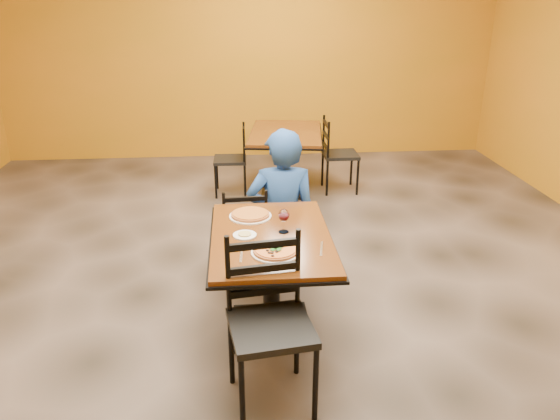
{
  "coord_description": "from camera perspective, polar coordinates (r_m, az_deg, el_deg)",
  "views": [
    {
      "loc": [
        -0.21,
        -3.76,
        2.27
      ],
      "look_at": [
        0.08,
        -0.3,
        0.85
      ],
      "focal_mm": 34.2,
      "sensor_mm": 36.0,
      "label": 1
    }
  ],
  "objects": [
    {
      "name": "wine_glass",
      "position": [
        3.62,
        0.4,
        -1.07
      ],
      "size": [
        0.08,
        0.08,
        0.18
      ],
      "primitive_type": null,
      "color": "white",
      "rests_on": "table_main"
    },
    {
      "name": "dip",
      "position": [
        3.6,
        -3.8,
        -2.57
      ],
      "size": [
        0.09,
        0.09,
        0.01
      ],
      "primitive_type": "cylinder",
      "color": "tan",
      "rests_on": "side_plate"
    },
    {
      "name": "floor",
      "position": [
        4.4,
        -1.35,
        -8.83
      ],
      "size": [
        7.0,
        8.0,
        0.01
      ],
      "primitive_type": "cube",
      "color": "black",
      "rests_on": "ground"
    },
    {
      "name": "plate_far",
      "position": [
        3.9,
        -3.19,
        -0.66
      ],
      "size": [
        0.31,
        0.31,
        0.01
      ],
      "primitive_type": "cylinder",
      "color": "white",
      "rests_on": "table_main"
    },
    {
      "name": "plate_main",
      "position": [
        3.37,
        -0.48,
        -4.54
      ],
      "size": [
        0.31,
        0.31,
        0.01
      ],
      "primitive_type": "cylinder",
      "color": "white",
      "rests_on": "table_main"
    },
    {
      "name": "table_main",
      "position": [
        3.69,
        -0.95,
        -5.43
      ],
      "size": [
        0.83,
        1.23,
        0.75
      ],
      "color": "#5E2C0E",
      "rests_on": "floor"
    },
    {
      "name": "chair_main_far",
      "position": [
        4.5,
        -3.84,
        -2.22
      ],
      "size": [
        0.39,
        0.39,
        0.82
      ],
      "primitive_type": null,
      "rotation": [
        0.0,
        0.0,
        3.2
      ],
      "color": "black",
      "rests_on": "floor"
    },
    {
      "name": "chair_main_near",
      "position": [
        3.09,
        -0.95,
        -12.59
      ],
      "size": [
        0.52,
        0.52,
        1.01
      ],
      "primitive_type": null,
      "rotation": [
        0.0,
        0.0,
        0.14
      ],
      "color": "black",
      "rests_on": "floor"
    },
    {
      "name": "diner",
      "position": [
        4.6,
        0.23,
        1.2
      ],
      "size": [
        0.63,
        0.42,
        1.24
      ],
      "primitive_type": "imported",
      "rotation": [
        0.0,
        0.0,
        3.11
      ],
      "color": "navy",
      "rests_on": "floor"
    },
    {
      "name": "wall_back",
      "position": [
        7.81,
        -3.36,
        16.54
      ],
      "size": [
        7.0,
        0.01,
        3.0
      ],
      "primitive_type": "cube",
      "color": "#BF7315",
      "rests_on": "ground"
    },
    {
      "name": "pizza_far",
      "position": [
        3.9,
        -3.2,
        -0.44
      ],
      "size": [
        0.28,
        0.28,
        0.02
      ],
      "primitive_type": "cylinder",
      "color": "gold",
      "rests_on": "plate_far"
    },
    {
      "name": "chair_second_left",
      "position": [
        6.41,
        -5.37,
        5.35
      ],
      "size": [
        0.39,
        0.39,
        0.84
      ],
      "primitive_type": null,
      "rotation": [
        0.0,
        0.0,
        -1.59
      ],
      "color": "black",
      "rests_on": "floor"
    },
    {
      "name": "table_second",
      "position": [
        6.39,
        0.61,
        6.7
      ],
      "size": [
        1.01,
        1.36,
        0.75
      ],
      "rotation": [
        0.0,
        0.0,
        -0.13
      ],
      "color": "#5E2C0E",
      "rests_on": "floor"
    },
    {
      "name": "chair_second_right",
      "position": [
        6.52,
        6.48,
        5.87
      ],
      "size": [
        0.41,
        0.41,
        0.9
      ],
      "primitive_type": null,
      "rotation": [
        0.0,
        0.0,
        1.57
      ],
      "color": "black",
      "rests_on": "floor"
    },
    {
      "name": "fork",
      "position": [
        3.34,
        -4.18,
        -4.86
      ],
      "size": [
        0.03,
        0.19,
        0.0
      ],
      "primitive_type": "cube",
      "rotation": [
        0.0,
        0.0,
        -0.07
      ],
      "color": "silver",
      "rests_on": "table_main"
    },
    {
      "name": "side_plate",
      "position": [
        3.6,
        -3.79,
        -2.7
      ],
      "size": [
        0.16,
        0.16,
        0.01
      ],
      "primitive_type": "cylinder",
      "color": "white",
      "rests_on": "table_main"
    },
    {
      "name": "knife",
      "position": [
        3.43,
        4.44,
        -4.13
      ],
      "size": [
        0.05,
        0.21,
        0.0
      ],
      "primitive_type": "cube",
      "rotation": [
        0.0,
        0.0,
        -0.19
      ],
      "color": "silver",
      "rests_on": "table_main"
    },
    {
      "name": "pizza_main",
      "position": [
        3.36,
        -0.48,
        -4.3
      ],
      "size": [
        0.28,
        0.28,
        0.02
      ],
      "primitive_type": "cylinder",
      "color": "#9B2B0B",
      "rests_on": "plate_main"
    }
  ]
}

